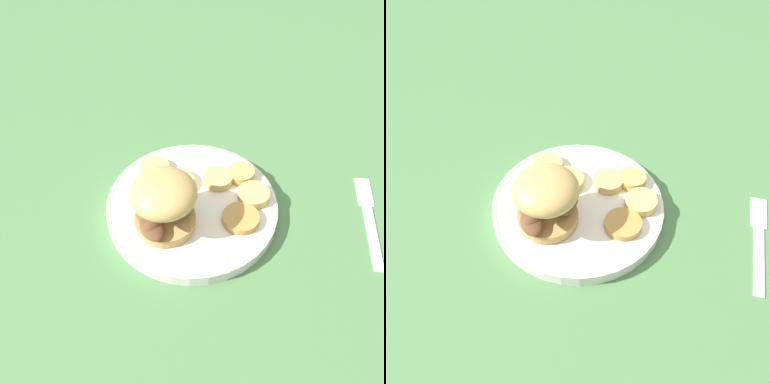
# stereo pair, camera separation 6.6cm
# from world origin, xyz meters

# --- Properties ---
(ground_plane) EXTENTS (4.00, 4.00, 0.00)m
(ground_plane) POSITION_xyz_m (0.00, 0.00, 0.00)
(ground_plane) COLOR #4C7A47
(dinner_plate) EXTENTS (0.26, 0.26, 0.02)m
(dinner_plate) POSITION_xyz_m (0.00, 0.00, 0.01)
(dinner_plate) COLOR white
(dinner_plate) RESTS_ON ground_plane
(sandwich) EXTENTS (0.09, 0.10, 0.09)m
(sandwich) POSITION_xyz_m (-0.01, -0.05, 0.07)
(sandwich) COLOR tan
(sandwich) RESTS_ON dinner_plate
(potato_round_0) EXTENTS (0.05, 0.05, 0.01)m
(potato_round_0) POSITION_xyz_m (-0.09, 0.02, 0.03)
(potato_round_0) COLOR #DBB766
(potato_round_0) RESTS_ON dinner_plate
(potato_round_1) EXTENTS (0.04, 0.04, 0.01)m
(potato_round_1) POSITION_xyz_m (0.03, 0.09, 0.03)
(potato_round_1) COLOR tan
(potato_round_1) RESTS_ON dinner_plate
(potato_round_2) EXTENTS (0.05, 0.05, 0.01)m
(potato_round_2) POSITION_xyz_m (0.08, 0.01, 0.03)
(potato_round_2) COLOR #BC8942
(potato_round_2) RESTS_ON dinner_plate
(potato_round_3) EXTENTS (0.05, 0.05, 0.01)m
(potato_round_3) POSITION_xyz_m (0.01, 0.06, 0.03)
(potato_round_3) COLOR #DBB766
(potato_round_3) RESTS_ON dinner_plate
(potato_round_4) EXTENTS (0.05, 0.05, 0.01)m
(potato_round_4) POSITION_xyz_m (0.07, 0.06, 0.03)
(potato_round_4) COLOR #DBB766
(potato_round_4) RESTS_ON dinner_plate
(potato_round_5) EXTENTS (0.05, 0.05, 0.01)m
(potato_round_5) POSITION_xyz_m (-0.04, 0.02, 0.03)
(potato_round_5) COLOR #DBB766
(potato_round_5) RESTS_ON dinner_plate
(fork) EXTENTS (0.10, 0.16, 0.00)m
(fork) POSITION_xyz_m (0.23, 0.14, 0.00)
(fork) COLOR silver
(fork) RESTS_ON ground_plane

